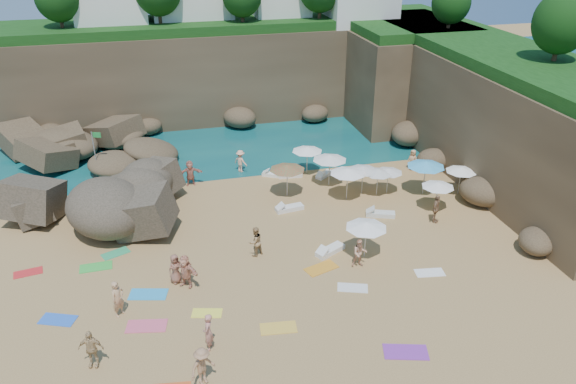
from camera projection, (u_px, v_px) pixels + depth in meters
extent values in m
plane|color=tan|center=(267.00, 249.00, 32.33)|extent=(120.00, 120.00, 0.00)
plane|color=#0C4751|center=(206.00, 98.00, 58.31)|extent=(120.00, 120.00, 0.00)
cube|color=brown|center=(230.00, 71.00, 52.63)|extent=(44.00, 8.00, 8.00)
cube|color=brown|center=(493.00, 113.00, 41.65)|extent=(8.00, 30.00, 8.00)
cube|color=brown|center=(400.00, 74.00, 51.60)|extent=(10.00, 12.00, 8.00)
sphere|color=#11380F|center=(451.00, 3.00, 45.52)|extent=(3.15, 3.15, 3.15)
sphere|color=#11380F|center=(562.00, 22.00, 35.17)|extent=(3.60, 3.60, 3.60)
cylinder|color=white|center=(13.00, 82.00, 53.01)|extent=(0.10, 0.10, 6.00)
cylinder|color=white|center=(30.00, 81.00, 53.34)|extent=(0.10, 0.10, 6.00)
cylinder|color=white|center=(47.00, 80.00, 53.67)|extent=(0.10, 0.10, 6.00)
cylinder|color=silver|center=(95.00, 154.00, 40.54)|extent=(0.07, 0.07, 3.45)
cube|color=green|center=(97.00, 135.00, 39.97)|extent=(0.57, 0.26, 0.39)
cylinder|color=silver|center=(362.00, 180.00, 38.44)|extent=(0.06, 0.06, 1.89)
cone|color=silver|center=(363.00, 168.00, 38.04)|extent=(2.12, 2.12, 0.32)
cylinder|color=silver|center=(307.00, 161.00, 41.25)|extent=(0.06, 0.06, 2.00)
cone|color=white|center=(307.00, 149.00, 40.82)|extent=(2.25, 2.25, 0.34)
cylinder|color=silver|center=(329.00, 171.00, 39.49)|extent=(0.06, 0.06, 2.16)
cone|color=white|center=(330.00, 157.00, 39.03)|extent=(2.42, 2.42, 0.37)
cylinder|color=silver|center=(387.00, 181.00, 38.44)|extent=(0.05, 0.05, 1.74)
cone|color=silver|center=(388.00, 170.00, 38.07)|extent=(1.96, 1.96, 0.30)
cylinder|color=silver|center=(460.00, 181.00, 38.31)|extent=(0.06, 0.06, 1.88)
cone|color=white|center=(461.00, 169.00, 37.91)|extent=(2.11, 2.11, 0.32)
cylinder|color=silver|center=(377.00, 183.00, 38.17)|extent=(0.05, 0.05, 1.82)
cone|color=silver|center=(378.00, 171.00, 37.78)|extent=(2.04, 2.04, 0.31)
cylinder|color=silver|center=(287.00, 181.00, 38.00)|extent=(0.06, 0.06, 2.16)
cone|color=red|center=(287.00, 167.00, 37.54)|extent=(2.43, 2.43, 0.37)
cylinder|color=silver|center=(436.00, 197.00, 36.21)|extent=(0.05, 0.05, 1.87)
cone|color=white|center=(438.00, 185.00, 35.81)|extent=(2.09, 2.09, 0.32)
cylinder|color=silver|center=(347.00, 185.00, 37.54)|extent=(0.06, 0.06, 2.13)
cone|color=white|center=(348.00, 171.00, 37.09)|extent=(2.38, 2.38, 0.36)
cylinder|color=silver|center=(424.00, 178.00, 38.23)|extent=(0.07, 0.07, 2.29)
cone|color=#41A9DF|center=(426.00, 164.00, 37.74)|extent=(2.57, 2.57, 0.39)
cylinder|color=silver|center=(365.00, 240.00, 31.23)|extent=(0.06, 0.06, 2.09)
cone|color=white|center=(366.00, 225.00, 30.79)|extent=(2.34, 2.34, 0.36)
cube|color=white|center=(290.00, 175.00, 41.09)|extent=(1.79, 0.72, 0.27)
cube|color=white|center=(273.00, 175.00, 41.19)|extent=(1.66, 1.24, 0.25)
cube|color=white|center=(324.00, 175.00, 41.20)|extent=(1.57, 1.40, 0.25)
cube|color=white|center=(289.00, 208.00, 36.51)|extent=(1.91, 0.87, 0.29)
cube|color=silver|center=(380.00, 214.00, 35.81)|extent=(1.93, 1.23, 0.28)
cube|color=white|center=(330.00, 250.00, 31.97)|extent=(1.93, 1.43, 0.29)
cube|color=blue|center=(58.00, 320.00, 26.75)|extent=(1.89, 1.42, 0.03)
cube|color=#E25773|center=(147.00, 326.00, 26.34)|extent=(2.02, 1.28, 0.03)
cube|color=green|center=(96.00, 267.00, 30.71)|extent=(1.75, 0.91, 0.03)
cube|color=gold|center=(278.00, 328.00, 26.22)|extent=(1.79, 1.05, 0.03)
cube|color=silver|center=(353.00, 288.00, 29.02)|extent=(1.74, 1.27, 0.03)
cube|color=purple|center=(406.00, 352.00, 24.79)|extent=(2.15, 1.49, 0.03)
cube|color=red|center=(28.00, 273.00, 30.23)|extent=(1.57, 0.96, 0.03)
cube|color=#299EDE|center=(148.00, 294.00, 28.52)|extent=(2.08, 1.39, 0.03)
cube|color=orange|center=(321.00, 268.00, 30.61)|extent=(2.00, 1.43, 0.03)
cube|color=#2EA368|center=(116.00, 253.00, 31.94)|extent=(1.70, 1.31, 0.03)
cube|color=#FDF342|center=(207.00, 313.00, 27.19)|extent=(1.59, 1.07, 0.03)
cube|color=white|center=(430.00, 273.00, 30.23)|extent=(1.66, 1.00, 0.03)
imported|color=tan|center=(118.00, 299.00, 26.68)|extent=(0.81, 0.82, 1.91)
imported|color=#A68053|center=(255.00, 242.00, 31.41)|extent=(1.08, 1.00, 1.78)
imported|color=#FAB48E|center=(241.00, 161.00, 41.57)|extent=(1.09, 1.13, 1.72)
imported|color=#8C6546|center=(436.00, 209.00, 34.79)|extent=(1.04, 1.12, 1.85)
imported|color=tan|center=(413.00, 160.00, 41.97)|extent=(0.79, 0.88, 1.59)
imported|color=tan|center=(190.00, 173.00, 39.55)|extent=(1.73, 0.54, 1.85)
imported|color=tan|center=(208.00, 332.00, 24.62)|extent=(0.62, 0.77, 1.84)
imported|color=#AB7A55|center=(204.00, 379.00, 23.04)|extent=(1.92, 2.14, 0.48)
imported|color=tan|center=(94.00, 362.00, 23.97)|extent=(1.45, 2.02, 0.45)
imported|color=#8E5A47|center=(176.00, 279.00, 29.37)|extent=(1.42, 1.83, 0.44)
imported|color=tan|center=(186.00, 282.00, 29.07)|extent=(2.45, 2.47, 0.48)
imported|color=#A96854|center=(187.00, 280.00, 29.30)|extent=(0.95, 1.70, 0.38)
imported|color=tan|center=(359.00, 261.00, 30.67)|extent=(1.02, 1.74, 0.62)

